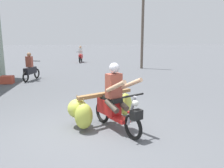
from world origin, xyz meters
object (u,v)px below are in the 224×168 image
(motorbike_main_loaded, at_px, (106,105))
(utility_pole, at_px, (143,24))
(produce_crate, at_px, (7,80))
(motorbike_distant_ahead_right, at_px, (30,69))
(motorbike_distant_ahead_left, at_px, (81,56))

(motorbike_main_loaded, distance_m, utility_pole, 10.95)
(produce_crate, relative_size, utility_pole, 0.09)
(motorbike_main_loaded, height_order, utility_pole, utility_pole)
(motorbike_distant_ahead_right, relative_size, produce_crate, 2.83)
(motorbike_distant_ahead_right, bearing_deg, produce_crate, -143.44)
(motorbike_distant_ahead_left, height_order, utility_pole, utility_pole)
(produce_crate, height_order, utility_pole, utility_pole)
(motorbike_main_loaded, xyz_separation_m, produce_crate, (-4.23, 5.65, -0.34))
(motorbike_distant_ahead_left, height_order, produce_crate, motorbike_distant_ahead_left)
(motorbike_distant_ahead_left, distance_m, motorbike_distant_ahead_right, 8.49)
(produce_crate, bearing_deg, motorbike_distant_ahead_left, 70.72)
(produce_crate, bearing_deg, motorbike_main_loaded, -53.17)
(motorbike_main_loaded, height_order, produce_crate, motorbike_main_loaded)
(utility_pole, bearing_deg, motorbike_main_loaded, -107.53)
(motorbike_distant_ahead_left, bearing_deg, motorbike_main_loaded, -85.59)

